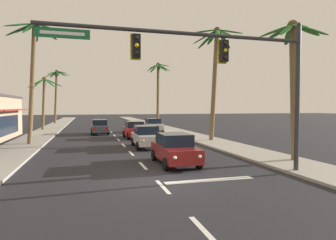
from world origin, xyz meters
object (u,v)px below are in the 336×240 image
at_px(sedan_oncoming_far, 100,127).
at_px(sedan_parked_nearest_kerb, 153,125).
at_px(palm_right_nearest, 293,66).
at_px(palm_left_third, 44,91).
at_px(palm_left_farthest, 56,87).
at_px(sedan_lead_at_stop_bar, 175,149).
at_px(sedan_third_in_queue, 146,136).
at_px(palm_right_farthest, 158,83).
at_px(palm_left_second, 33,56).
at_px(traffic_signal_mast, 226,64).
at_px(palm_right_second, 216,62).
at_px(sedan_fifth_in_queue, 134,129).

bearing_deg(sedan_oncoming_far, sedan_parked_nearest_kerb, 11.77).
bearing_deg(palm_right_nearest, palm_left_third, 121.25).
xyz_separation_m(palm_left_third, palm_left_farthest, (0.03, 15.41, 1.64)).
bearing_deg(sedan_lead_at_stop_bar, sedan_third_in_queue, 91.53).
xyz_separation_m(sedan_oncoming_far, palm_right_farthest, (9.58, 10.80, 6.09)).
bearing_deg(palm_left_second, sedan_parked_nearest_kerb, 39.08).
distance_m(palm_left_third, palm_right_farthest, 16.90).
relative_size(sedan_lead_at_stop_bar, sedan_third_in_queue, 1.00).
bearing_deg(palm_left_third, sedan_lead_at_stop_bar, -68.99).
xyz_separation_m(traffic_signal_mast, sedan_third_in_queue, (-1.45, 10.52, -4.15)).
relative_size(palm_left_farthest, palm_right_second, 0.96).
height_order(palm_right_second, palm_right_farthest, palm_right_second).
relative_size(sedan_parked_nearest_kerb, palm_left_second, 0.44).
distance_m(palm_left_third, palm_right_second, 23.85).
bearing_deg(palm_right_nearest, traffic_signal_mast, -156.47).
bearing_deg(sedan_parked_nearest_kerb, palm_left_farthest, 122.53).
xyz_separation_m(sedan_lead_at_stop_bar, palm_right_nearest, (6.56, -1.24, 4.58)).
xyz_separation_m(sedan_third_in_queue, sedan_parked_nearest_kerb, (3.58, 13.55, 0.00)).
height_order(sedan_parked_nearest_kerb, palm_left_second, palm_left_second).
bearing_deg(palm_right_farthest, sedan_lead_at_stop_bar, -101.96).
height_order(sedan_fifth_in_queue, palm_left_second, palm_left_second).
height_order(sedan_lead_at_stop_bar, sedan_oncoming_far, same).
bearing_deg(sedan_fifth_in_queue, sedan_oncoming_far, 121.80).
bearing_deg(sedan_oncoming_far, traffic_signal_mast, -78.77).
relative_size(sedan_oncoming_far, palm_left_second, 0.44).
bearing_deg(sedan_fifth_in_queue, sedan_parked_nearest_kerb, 62.64).
bearing_deg(palm_left_third, sedan_fifth_in_queue, -50.53).
height_order(sedan_oncoming_far, palm_left_third, palm_left_third).
relative_size(sedan_fifth_in_queue, palm_left_farthest, 0.45).
xyz_separation_m(palm_right_nearest, palm_right_farthest, (-0.22, 31.18, 1.50)).
distance_m(sedan_parked_nearest_kerb, palm_left_second, 16.93).
height_order(traffic_signal_mast, palm_left_farthest, palm_left_farthest).
height_order(sedan_fifth_in_queue, palm_right_nearest, palm_right_nearest).
xyz_separation_m(palm_left_third, palm_right_second, (16.66, -16.94, 2.03)).
height_order(sedan_third_in_queue, sedan_fifth_in_queue, same).
height_order(traffic_signal_mast, sedan_lead_at_stop_bar, traffic_signal_mast).
distance_m(palm_left_third, palm_right_nearest, 31.97).
height_order(sedan_parked_nearest_kerb, palm_right_second, palm_right_second).
distance_m(sedan_third_in_queue, palm_right_farthest, 24.64).
bearing_deg(palm_left_farthest, sedan_lead_at_stop_bar, -76.46).
xyz_separation_m(sedan_fifth_in_queue, sedan_parked_nearest_kerb, (3.40, 6.58, 0.00)).
bearing_deg(palm_left_third, palm_right_nearest, -58.75).
height_order(sedan_lead_at_stop_bar, sedan_fifth_in_queue, same).
bearing_deg(sedan_third_in_queue, sedan_oncoming_far, 104.08).
bearing_deg(palm_right_nearest, palm_left_second, 142.27).
xyz_separation_m(sedan_parked_nearest_kerb, palm_right_second, (3.25, -11.36, 6.37)).
bearing_deg(palm_left_third, traffic_signal_mast, -69.15).
bearing_deg(sedan_lead_at_stop_bar, palm_right_farthest, 78.04).
distance_m(sedan_oncoming_far, palm_right_nearest, 23.07).
height_order(sedan_fifth_in_queue, sedan_parked_nearest_kerb, same).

